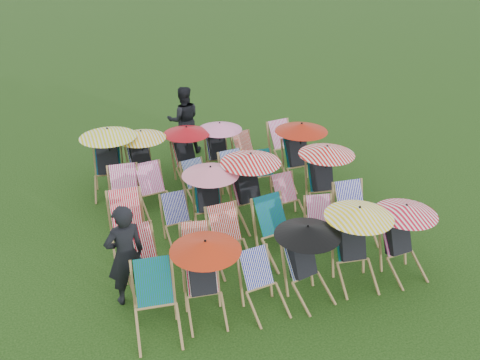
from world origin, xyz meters
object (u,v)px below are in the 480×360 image
object	(u,v)px
deckchair_5	(403,239)
person_left	(125,255)
deckchair_0	(156,304)
person_rear	(184,120)
deckchair_29	(286,145)

from	to	relation	value
deckchair_5	person_left	world-z (taller)	person_left
deckchair_0	deckchair_5	xyz separation A→B (m)	(4.15, -0.01, 0.15)
deckchair_0	deckchair_5	size ratio (longest dim) A/B	0.81
deckchair_5	person_rear	bearing A→B (deg)	104.99
deckchair_29	person_left	size ratio (longest dim) A/B	0.58
deckchair_0	deckchair_29	distance (m)	6.17
deckchair_5	person_rear	world-z (taller)	person_rear
person_rear	deckchair_0	bearing A→B (deg)	79.15
deckchair_0	person_left	world-z (taller)	person_left
deckchair_0	deckchair_5	world-z (taller)	deckchair_5
deckchair_5	deckchair_0	bearing A→B (deg)	176.24
deckchair_0	deckchair_29	size ratio (longest dim) A/B	1.02
deckchair_5	person_left	bearing A→B (deg)	165.24
person_left	person_rear	xyz separation A→B (m)	(2.34, 5.27, -0.00)
person_left	person_rear	world-z (taller)	person_left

